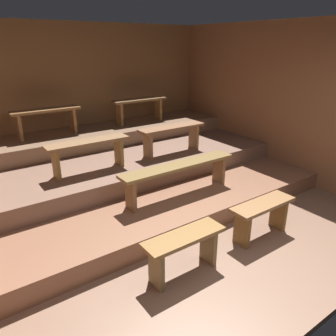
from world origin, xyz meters
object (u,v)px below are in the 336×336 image
(bench_floor_right, at_px, (262,212))
(bench_middle_right, at_px, (172,133))
(bench_upper_left, at_px, (46,116))
(bench_upper_right, at_px, (139,105))
(bench_floor_left, at_px, (184,246))
(bench_lower_center, at_px, (179,170))
(bench_middle_left, at_px, (88,148))

(bench_floor_right, bearing_deg, bench_middle_right, 86.33)
(bench_floor_right, relative_size, bench_upper_left, 0.79)
(bench_upper_left, height_order, bench_upper_right, same)
(bench_floor_left, height_order, bench_middle_right, bench_middle_right)
(bench_floor_right, xyz_separation_m, bench_lower_center, (-0.44, 1.12, 0.30))
(bench_middle_left, xyz_separation_m, bench_upper_left, (-0.17, 1.36, 0.26))
(bench_floor_right, xyz_separation_m, bench_upper_right, (0.31, 3.44, 0.79))
(bench_floor_right, relative_size, bench_lower_center, 0.51)
(bench_middle_right, distance_m, bench_upper_right, 1.39)
(bench_floor_left, height_order, bench_middle_left, bench_middle_left)
(bench_floor_left, distance_m, bench_lower_center, 1.40)
(bench_lower_center, distance_m, bench_middle_right, 1.15)
(bench_lower_center, bearing_deg, bench_upper_right, 72.12)
(bench_floor_right, xyz_separation_m, bench_middle_left, (-1.36, 2.08, 0.53))
(bench_floor_right, relative_size, bench_middle_right, 0.75)
(bench_upper_left, bearing_deg, bench_upper_right, 0.00)
(bench_middle_right, distance_m, bench_upper_left, 2.16)
(bench_floor_left, height_order, bench_floor_right, same)
(bench_floor_left, bearing_deg, bench_floor_right, 0.00)
(bench_middle_right, bearing_deg, bench_floor_right, -93.67)
(bench_floor_right, height_order, bench_upper_left, bench_upper_left)
(bench_middle_left, bearing_deg, bench_upper_right, 39.26)
(bench_upper_right, bearing_deg, bench_middle_right, -97.26)
(bench_upper_left, relative_size, bench_upper_right, 1.00)
(bench_middle_left, relative_size, bench_upper_left, 1.05)
(bench_upper_left, bearing_deg, bench_lower_center, -64.94)
(bench_middle_left, xyz_separation_m, bench_upper_right, (1.66, 1.36, 0.26))
(bench_lower_center, bearing_deg, bench_middle_left, 133.46)
(bench_floor_right, bearing_deg, bench_upper_left, 113.94)
(bench_lower_center, bearing_deg, bench_upper_left, 115.06)
(bench_floor_left, relative_size, bench_upper_right, 0.79)
(bench_floor_right, height_order, bench_middle_right, bench_middle_right)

